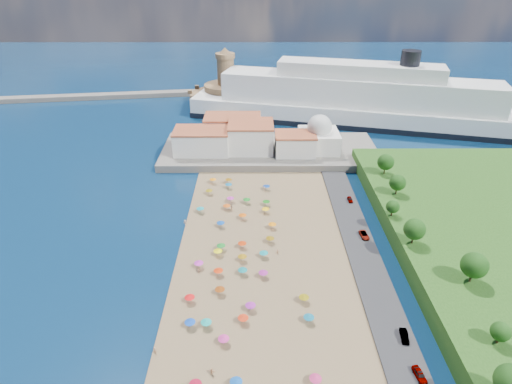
{
  "coord_description": "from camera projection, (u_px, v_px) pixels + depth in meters",
  "views": [
    {
      "loc": [
        3.67,
        -94.03,
        73.17
      ],
      "look_at": [
        4.0,
        25.0,
        8.0
      ],
      "focal_mm": 30.0,
      "sensor_mm": 36.0,
      "label": 1
    }
  ],
  "objects": [
    {
      "name": "ground",
      "position": [
        242.0,
        261.0,
        117.61
      ],
      "size": [
        700.0,
        700.0,
        0.0
      ],
      "primitive_type": "plane",
      "color": "#071938",
      "rests_on": "ground"
    },
    {
      "name": "terrace",
      "position": [
        270.0,
        151.0,
        180.94
      ],
      "size": [
        90.0,
        36.0,
        3.0
      ],
      "primitive_type": "cube",
      "color": "#59544C",
      "rests_on": "ground"
    },
    {
      "name": "jetty",
      "position": [
        223.0,
        124.0,
        211.73
      ],
      "size": [
        18.0,
        70.0,
        2.4
      ],
      "primitive_type": "cube",
      "color": "#59544C",
      "rests_on": "ground"
    },
    {
      "name": "breakwater",
      "position": [
        62.0,
        98.0,
        250.92
      ],
      "size": [
        199.03,
        34.77,
        2.6
      ],
      "primitive_type": "cube",
      "rotation": [
        0.0,
        0.0,
        0.14
      ],
      "color": "#59544C",
      "rests_on": "ground"
    },
    {
      "name": "waterfront_buildings",
      "position": [
        239.0,
        136.0,
        178.41
      ],
      "size": [
        57.0,
        29.0,
        11.0
      ],
      "color": "silver",
      "rests_on": "terrace"
    },
    {
      "name": "domed_building",
      "position": [
        319.0,
        136.0,
        175.65
      ],
      "size": [
        16.0,
        16.0,
        15.0
      ],
      "color": "silver",
      "rests_on": "terrace"
    },
    {
      "name": "fortress",
      "position": [
        226.0,
        96.0,
        235.42
      ],
      "size": [
        40.0,
        40.0,
        32.4
      ],
      "color": "#94724A",
      "rests_on": "ground"
    },
    {
      "name": "cruise_ship",
      "position": [
        356.0,
        102.0,
        210.83
      ],
      "size": [
        167.88,
        64.58,
        36.49
      ],
      "color": "black",
      "rests_on": "ground"
    },
    {
      "name": "beach_parasols",
      "position": [
        235.0,
        281.0,
        107.07
      ],
      "size": [
        32.67,
        114.18,
        2.2
      ],
      "color": "gray",
      "rests_on": "beach"
    },
    {
      "name": "beachgoers",
      "position": [
        228.0,
        255.0,
        118.17
      ],
      "size": [
        31.09,
        93.79,
        1.88
      ],
      "color": "tan",
      "rests_on": "beach"
    },
    {
      "name": "parked_cars",
      "position": [
        380.0,
        274.0,
        110.74
      ],
      "size": [
        2.66,
        73.69,
        1.44
      ],
      "color": "gray",
      "rests_on": "promenade"
    },
    {
      "name": "hillside_trees",
      "position": [
        436.0,
        246.0,
        106.27
      ],
      "size": [
        16.63,
        104.32,
        7.93
      ],
      "color": "#382314",
      "rests_on": "hillside"
    }
  ]
}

